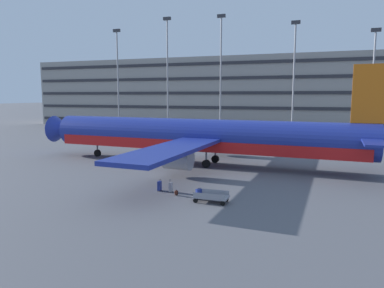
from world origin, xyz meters
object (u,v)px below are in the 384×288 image
(suitcase_navy, at_px, (159,186))
(suitcase_orange, at_px, (171,187))
(backpack_purple, at_px, (176,193))
(baggage_cart, at_px, (211,197))
(suitcase_small, at_px, (199,194))
(airliner, at_px, (202,137))

(suitcase_navy, bearing_deg, suitcase_orange, -6.38)
(suitcase_navy, distance_m, suitcase_orange, 1.07)
(suitcase_navy, height_order, suitcase_orange, suitcase_orange)
(suitcase_orange, bearing_deg, suitcase_navy, 173.62)
(backpack_purple, height_order, baggage_cart, baggage_cart)
(suitcase_orange, height_order, baggage_cart, suitcase_orange)
(backpack_purple, relative_size, baggage_cart, 0.15)
(suitcase_navy, relative_size, suitcase_small, 1.10)
(airliner, distance_m, baggage_cart, 15.11)
(airliner, relative_size, suitcase_navy, 44.76)
(suitcase_navy, bearing_deg, baggage_cart, -18.70)
(backpack_purple, distance_m, baggage_cart, 3.26)
(suitcase_navy, xyz_separation_m, baggage_cart, (4.99, -1.69, -0.01))
(backpack_purple, bearing_deg, suitcase_navy, 155.57)
(baggage_cart, bearing_deg, suitcase_small, 156.59)
(suitcase_navy, bearing_deg, airliner, 90.60)
(suitcase_navy, height_order, suitcase_small, suitcase_navy)
(suitcase_orange, bearing_deg, airliner, 95.51)
(airliner, height_order, suitcase_navy, airliner)
(backpack_purple, xyz_separation_m, baggage_cart, (3.14, -0.85, 0.21))
(airliner, xyz_separation_m, suitcase_navy, (0.13, -12.25, -2.78))
(suitcase_small, bearing_deg, suitcase_navy, 162.73)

